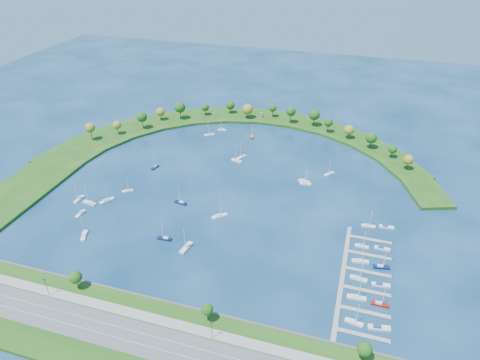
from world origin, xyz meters
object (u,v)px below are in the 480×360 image
(moored_boat_12, at_px, (209,134))
(docked_boat_3, at_px, (380,304))
(moored_boat_18, at_px, (305,183))
(moored_boat_2, at_px, (80,213))
(docked_boat_1, at_px, (379,328))
(docked_boat_8, at_px, (362,246))
(docked_boat_9, at_px, (382,248))
(moored_boat_6, at_px, (304,181))
(docked_boat_2, at_px, (356,297))
(docked_boat_11, at_px, (386,227))
(moored_boat_3, at_px, (90,203))
(moored_boat_4, at_px, (107,200))
(docked_boat_4, at_px, (358,278))
(moored_boat_5, at_px, (252,136))
(moored_boat_17, at_px, (241,157))
(moored_boat_15, at_px, (330,173))
(moored_boat_0, at_px, (237,160))
(moored_boat_13, at_px, (128,190))
(harbor_tower, at_px, (262,115))
(moored_boat_16, at_px, (219,216))
(moored_boat_7, at_px, (222,129))
(docked_boat_7, at_px, (381,267))
(docked_boat_0, at_px, (354,322))
(dock_system, at_px, (358,279))
(docked_boat_6, at_px, (360,261))
(moored_boat_1, at_px, (186,247))
(moored_boat_14, at_px, (79,199))
(moored_boat_10, at_px, (155,167))
(moored_boat_8, at_px, (84,235))
(moored_boat_9, at_px, (165,238))
(moored_boat_11, at_px, (181,202))
(docked_boat_5, at_px, (381,285))
(docked_boat_10, at_px, (368,226))

(moored_boat_12, xyz_separation_m, docked_boat_3, (137.13, -144.87, -0.03))
(moored_boat_18, bearing_deg, moored_boat_2, -157.74)
(moored_boat_18, bearing_deg, docked_boat_1, -73.54)
(docked_boat_8, xyz_separation_m, docked_boat_9, (10.45, 1.29, -0.27))
(moored_boat_6, relative_size, moored_boat_18, 1.07)
(docked_boat_2, xyz_separation_m, docked_boat_11, (12.37, 59.62, -0.33))
(moored_boat_3, bearing_deg, moored_boat_4, -139.61)
(docked_boat_2, xyz_separation_m, docked_boat_4, (0.01, 12.86, -0.02))
(moored_boat_5, height_order, moored_boat_6, moored_boat_6)
(moored_boat_3, distance_m, docked_boat_9, 173.25)
(docked_boat_8, bearing_deg, moored_boat_17, 140.67)
(moored_boat_12, xyz_separation_m, moored_boat_15, (100.77, -34.02, -0.02))
(moored_boat_0, bearing_deg, docked_boat_3, 148.15)
(moored_boat_13, relative_size, docked_boat_9, 1.28)
(harbor_tower, height_order, docked_boat_2, docked_boat_2)
(moored_boat_16, bearing_deg, moored_boat_18, 6.72)
(moored_boat_7, height_order, docked_boat_7, docked_boat_7)
(moored_boat_3, height_order, moored_boat_18, moored_boat_3)
(moored_boat_4, distance_m, docked_boat_0, 161.97)
(dock_system, relative_size, moored_boat_4, 5.99)
(moored_boat_15, distance_m, docked_boat_3, 116.65)
(docked_boat_6, bearing_deg, moored_boat_3, 169.21)
(moored_boat_1, distance_m, moored_boat_14, 85.47)
(moored_boat_10, bearing_deg, moored_boat_8, 9.08)
(moored_boat_1, distance_m, docked_boat_6, 90.55)
(moored_boat_3, distance_m, moored_boat_5, 139.05)
(moored_boat_8, distance_m, moored_boat_9, 44.91)
(moored_boat_8, bearing_deg, docked_boat_1, -120.44)
(moored_boat_10, xyz_separation_m, docked_boat_3, (154.98, -83.65, 0.02))
(moored_boat_0, xyz_separation_m, docked_boat_3, (102.88, -109.82, -0.02))
(docked_boat_3, height_order, docked_boat_8, docked_boat_3)
(moored_boat_16, distance_m, docked_boat_2, 91.42)
(moored_boat_0, relative_size, moored_boat_12, 0.99)
(moored_boat_16, height_order, moored_boat_18, moored_boat_16)
(docked_boat_4, bearing_deg, moored_boat_5, 130.98)
(moored_boat_1, distance_m, docked_boat_2, 89.55)
(docked_boat_7, height_order, docked_boat_9, docked_boat_7)
(dock_system, distance_m, moored_boat_4, 155.35)
(moored_boat_11, height_order, docked_boat_3, moored_boat_11)
(dock_system, bearing_deg, moored_boat_1, -177.96)
(moored_boat_5, xyz_separation_m, docked_boat_5, (103.10, -139.13, -0.24))
(moored_boat_17, xyz_separation_m, docked_boat_0, (90.71, -129.86, -0.01))
(moored_boat_18, bearing_deg, moored_boat_3, -161.98)
(moored_boat_11, relative_size, docked_boat_10, 1.04)
(moored_boat_14, xyz_separation_m, moored_boat_17, (80.70, 82.68, -0.02))
(dock_system, xyz_separation_m, moored_boat_16, (-81.40, 28.64, 0.61))
(moored_boat_1, relative_size, moored_boat_18, 1.31)
(moored_boat_5, xyz_separation_m, moored_boat_8, (-54.37, -148.63, 0.05))
(moored_boat_15, height_order, docked_boat_1, moored_boat_15)
(moored_boat_14, relative_size, docked_boat_9, 1.56)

